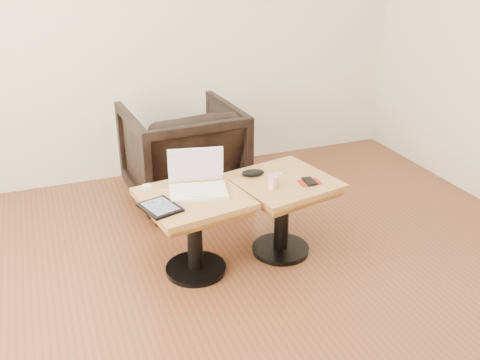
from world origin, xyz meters
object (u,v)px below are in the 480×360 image
object	(u,v)px
side_table_left	(194,215)
striped_cup	(273,182)
side_table_right	(282,198)
armchair	(183,153)
laptop	(197,183)

from	to	relation	value
side_table_left	striped_cup	xyz separation A→B (m)	(0.47, -0.08, 0.17)
side_table_left	striped_cup	size ratio (longest dim) A/B	7.99
side_table_right	striped_cup	xyz separation A→B (m)	(-0.11, -0.09, 0.17)
side_table_left	armchair	xyz separation A→B (m)	(0.21, 1.00, -0.01)
side_table_right	striped_cup	bearing A→B (deg)	-151.22
armchair	laptop	bearing A→B (deg)	76.71
laptop	armchair	size ratio (longest dim) A/B	0.45
side_table_right	striped_cup	size ratio (longest dim) A/B	8.23
side_table_left	armchair	size ratio (longest dim) A/B	0.78
side_table_left	side_table_right	bearing A→B (deg)	-7.44
laptop	striped_cup	xyz separation A→B (m)	(0.42, -0.14, -0.01)
side_table_right	armchair	distance (m)	1.05
laptop	side_table_right	bearing A→B (deg)	6.94
side_table_left	armchair	distance (m)	1.02
side_table_left	laptop	bearing A→B (deg)	43.01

